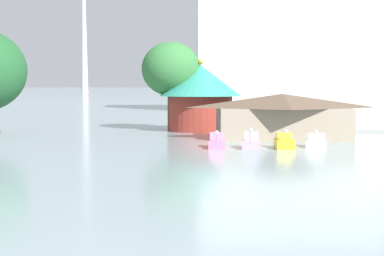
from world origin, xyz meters
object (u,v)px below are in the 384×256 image
boathouse (282,115)px  background_building_block (289,40)px  pedal_boat_yellow (284,142)px  pedal_boat_white (316,142)px  pedal_boat_pink (217,142)px  pedal_boat_lavender (251,142)px  shoreline_tree_mid (171,69)px  green_roof_pavilion (201,94)px

boathouse → background_building_block: bearing=78.4°
pedal_boat_yellow → pedal_boat_white: 3.01m
pedal_boat_white → pedal_boat_yellow: bearing=-58.2°
pedal_boat_pink → pedal_boat_yellow: bearing=89.0°
pedal_boat_pink → boathouse: boathouse is taller
background_building_block → pedal_boat_white: bearing=-99.0°
pedal_boat_lavender → pedal_boat_white: (5.66, 0.79, -0.09)m
pedal_boat_yellow → boathouse: bearing=173.2°
pedal_boat_pink → background_building_block: (19.27, 68.07, 13.78)m
boathouse → pedal_boat_lavender: bearing=-115.7°
pedal_boat_pink → pedal_boat_white: (8.48, 0.33, -0.04)m
pedal_boat_lavender → background_building_block: size_ratio=0.08×
pedal_boat_yellow → shoreline_tree_mid: size_ratio=0.25×
pedal_boat_pink → shoreline_tree_mid: shoreline_tree_mid is taller
pedal_boat_lavender → background_building_block: bearing=176.2°
pedal_boat_lavender → green_roof_pavilion: green_roof_pavilion is taller
pedal_boat_white → shoreline_tree_mid: 23.31m
pedal_boat_pink → green_roof_pavilion: green_roof_pavilion is taller
boathouse → green_roof_pavilion: size_ratio=1.45×
boathouse → background_building_block: 62.27m
pedal_boat_pink → pedal_boat_lavender: size_ratio=0.94×
shoreline_tree_mid → green_roof_pavilion: bearing=-13.5°
pedal_boat_pink → green_roof_pavilion: size_ratio=0.30×
pedal_boat_pink → pedal_boat_yellow: size_ratio=1.11×
background_building_block → pedal_boat_yellow: bearing=-101.3°
pedal_boat_lavender → boathouse: boathouse is taller
pedal_boat_yellow → shoreline_tree_mid: (-9.65, 19.35, 6.54)m
green_roof_pavilion → shoreline_tree_mid: shoreline_tree_mid is taller
pedal_boat_yellow → background_building_block: size_ratio=0.07×
pedal_boat_yellow → pedal_boat_white: (2.89, 0.85, -0.07)m
pedal_boat_pink → pedal_boat_yellow: pedal_boat_yellow is taller
pedal_boat_white → background_building_block: 69.98m
pedal_boat_yellow → background_building_block: (13.68, 68.60, 13.76)m
boathouse → green_roof_pavilion: green_roof_pavilion is taller
shoreline_tree_mid → boathouse: bearing=-43.8°
pedal_boat_pink → background_building_block: background_building_block is taller
pedal_boat_white → green_roof_pavilion: green_roof_pavilion is taller
green_roof_pavilion → pedal_boat_white: bearing=-62.7°
shoreline_tree_mid → pedal_boat_white: bearing=-55.9°
pedal_boat_pink → boathouse: bearing=143.9°
pedal_boat_yellow → green_roof_pavilion: green_roof_pavilion is taller
pedal_boat_lavender → green_roof_pavilion: size_ratio=0.32×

